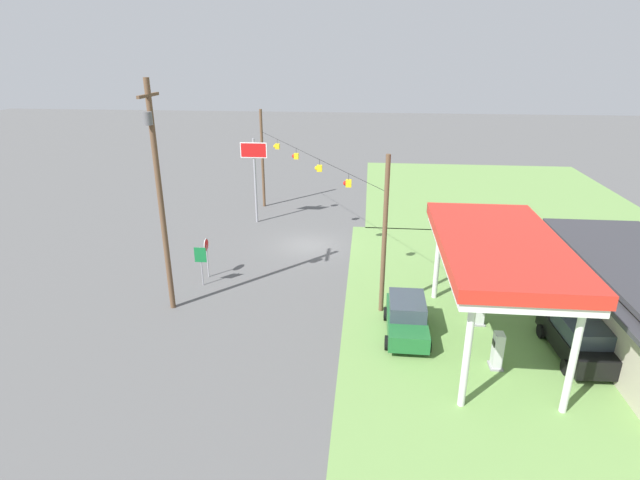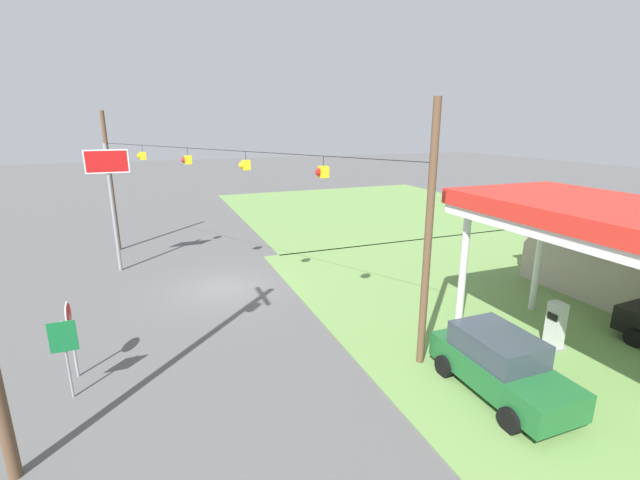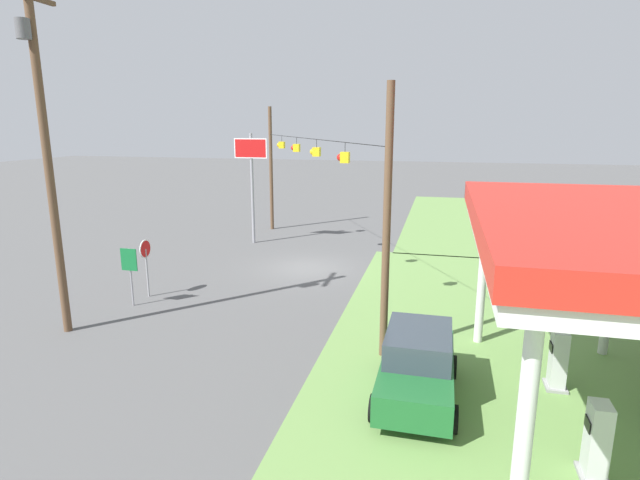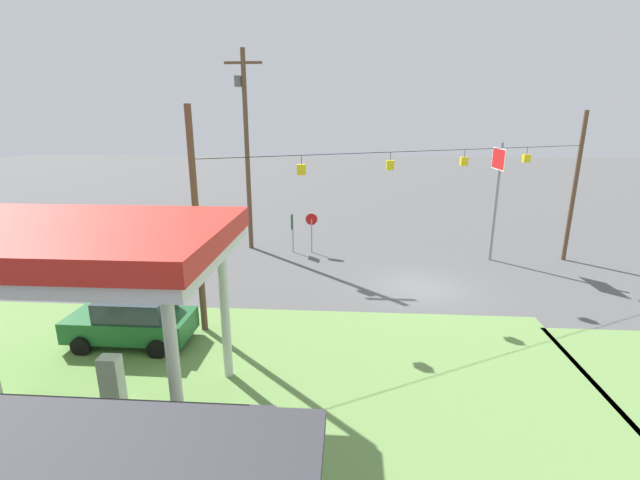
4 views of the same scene
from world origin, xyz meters
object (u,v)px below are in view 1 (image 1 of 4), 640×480
at_px(gas_station_canopy, 499,249).
at_px(stop_sign_overhead, 254,164).
at_px(fuel_pump_far, 497,352).
at_px(car_at_pumps_front, 407,317).
at_px(car_at_pumps_rear, 577,337).
at_px(stop_sign_roadside, 207,249).
at_px(route_sign, 201,259).
at_px(fuel_pump_near, 480,310).
at_px(utility_pole_main, 159,190).

bearing_deg(gas_station_canopy, stop_sign_overhead, -138.44).
bearing_deg(fuel_pump_far, car_at_pumps_front, -122.89).
bearing_deg(car_at_pumps_rear, gas_station_canopy, 77.62).
bearing_deg(stop_sign_roadside, car_at_pumps_rear, -109.24).
bearing_deg(stop_sign_overhead, car_at_pumps_front, 34.33).
height_order(fuel_pump_far, route_sign, route_sign).
bearing_deg(route_sign, car_at_pumps_front, 69.69).
bearing_deg(stop_sign_overhead, stop_sign_roadside, -3.90).
bearing_deg(stop_sign_overhead, car_at_pumps_rear, 46.99).
bearing_deg(fuel_pump_near, gas_station_canopy, 0.05).
bearing_deg(fuel_pump_far, utility_pole_main, -103.61).
relative_size(stop_sign_roadside, utility_pole_main, 0.21).
bearing_deg(fuel_pump_near, car_at_pumps_front, -70.67).
relative_size(fuel_pump_far, route_sign, 0.71).
xyz_separation_m(stop_sign_roadside, route_sign, (1.18, 0.02, -0.10)).
bearing_deg(fuel_pump_far, gas_station_canopy, 179.95).
xyz_separation_m(gas_station_canopy, car_at_pumps_front, (-0.55, -3.74, -3.90)).
height_order(gas_station_canopy, car_at_pumps_front, gas_station_canopy).
bearing_deg(stop_sign_roadside, stop_sign_overhead, -3.90).
distance_m(fuel_pump_far, route_sign, 16.74).
height_order(car_at_pumps_rear, stop_sign_overhead, stop_sign_overhead).
bearing_deg(car_at_pumps_front, fuel_pump_far, 57.48).
height_order(fuel_pump_near, fuel_pump_far, same).
height_order(gas_station_canopy, fuel_pump_near, gas_station_canopy).
height_order(gas_station_canopy, route_sign, gas_station_canopy).
bearing_deg(gas_station_canopy, route_sign, -107.53).
relative_size(car_at_pumps_rear, stop_sign_overhead, 0.71).
bearing_deg(gas_station_canopy, fuel_pump_near, -179.95).
relative_size(gas_station_canopy, fuel_pump_far, 6.13).
bearing_deg(route_sign, car_at_pumps_rear, 73.96).
bearing_deg(car_at_pumps_front, utility_pole_main, -96.46).
xyz_separation_m(stop_sign_roadside, stop_sign_overhead, (-10.47, 0.71, 2.95)).
height_order(gas_station_canopy, car_at_pumps_rear, gas_station_canopy).
xyz_separation_m(car_at_pumps_rear, stop_sign_overhead, (-17.13, -18.36, 3.77)).
bearing_deg(fuel_pump_near, stop_sign_roadside, -105.16).
bearing_deg(utility_pole_main, car_at_pumps_front, 83.17).
bearing_deg(fuel_pump_near, car_at_pumps_rear, 56.22).
relative_size(car_at_pumps_front, utility_pole_main, 0.37).
xyz_separation_m(fuel_pump_far, stop_sign_roadside, (-7.88, -15.33, 1.00)).
height_order(stop_sign_overhead, route_sign, stop_sign_overhead).
xyz_separation_m(fuel_pump_far, stop_sign_overhead, (-18.35, -14.62, 3.95)).
height_order(fuel_pump_near, car_at_pumps_rear, car_at_pumps_rear).
bearing_deg(fuel_pump_far, car_at_pumps_rear, 108.09).
height_order(gas_station_canopy, fuel_pump_far, gas_station_canopy).
xyz_separation_m(fuel_pump_near, route_sign, (-2.97, -15.31, 0.90)).
xyz_separation_m(car_at_pumps_front, car_at_pumps_rear, (1.19, 7.48, 0.05)).
bearing_deg(gas_station_canopy, utility_pole_main, -97.19).
height_order(car_at_pumps_front, route_sign, route_sign).
bearing_deg(route_sign, stop_sign_roadside, -179.10).
bearing_deg(car_at_pumps_rear, stop_sign_overhead, 44.33).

